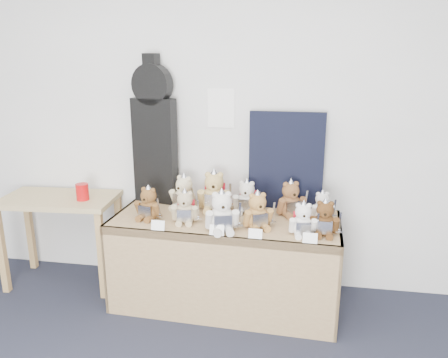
% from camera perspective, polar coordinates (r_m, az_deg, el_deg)
% --- Properties ---
extents(room_shell, '(6.00, 6.00, 6.00)m').
position_cam_1_polar(room_shell, '(3.40, -0.40, 9.23)').
color(room_shell, white).
rests_on(room_shell, floor).
extents(display_table, '(1.67, 0.75, 0.68)m').
position_cam_1_polar(display_table, '(3.18, -0.07, -8.04)').
color(display_table, olive).
rests_on(display_table, floor).
extents(side_table, '(0.92, 0.55, 0.74)m').
position_cam_1_polar(side_table, '(3.75, -20.62, -4.04)').
color(side_table, '#9A7E53').
rests_on(side_table, floor).
extents(guitar_case, '(0.37, 0.18, 1.16)m').
position_cam_1_polar(guitar_case, '(3.46, -9.09, 6.07)').
color(guitar_case, black).
rests_on(guitar_case, display_table).
extents(navy_board, '(0.56, 0.03, 0.75)m').
position_cam_1_polar(navy_board, '(3.31, 8.09, 2.29)').
color(navy_board, black).
rests_on(navy_board, display_table).
extents(red_cup, '(0.10, 0.10, 0.13)m').
position_cam_1_polar(red_cup, '(3.56, -18.01, -1.61)').
color(red_cup, '#B80C0E').
rests_on(red_cup, side_table).
extents(teddy_front_far_left, '(0.22, 0.19, 0.27)m').
position_cam_1_polar(teddy_front_far_left, '(3.19, -9.84, -3.30)').
color(teddy_front_far_left, brown).
rests_on(teddy_front_far_left, display_table).
extents(teddy_front_left, '(0.22, 0.19, 0.26)m').
position_cam_1_polar(teddy_front_left, '(3.09, -5.11, -3.81)').
color(teddy_front_left, tan).
rests_on(teddy_front_left, display_table).
extents(teddy_front_centre, '(0.26, 0.24, 0.32)m').
position_cam_1_polar(teddy_front_centre, '(2.92, -0.27, -4.48)').
color(teddy_front_centre, silver).
rests_on(teddy_front_centre, display_table).
extents(teddy_front_right, '(0.24, 0.23, 0.28)m').
position_cam_1_polar(teddy_front_right, '(2.99, 4.41, -4.31)').
color(teddy_front_right, '#A2733D').
rests_on(teddy_front_right, display_table).
extents(teddy_front_far_right, '(0.21, 0.18, 0.25)m').
position_cam_1_polar(teddy_front_far_right, '(2.91, 10.28, -5.37)').
color(teddy_front_far_right, white).
rests_on(teddy_front_far_right, display_table).
extents(teddy_front_end, '(0.22, 0.18, 0.27)m').
position_cam_1_polar(teddy_front_end, '(2.94, 13.01, -5.16)').
color(teddy_front_end, '#50331B').
rests_on(teddy_front_end, display_table).
extents(teddy_back_left, '(0.24, 0.24, 0.30)m').
position_cam_1_polar(teddy_back_left, '(3.35, -5.27, -1.94)').
color(teddy_back_left, beige).
rests_on(teddy_back_left, display_table).
extents(teddy_back_centre_left, '(0.28, 0.24, 0.34)m').
position_cam_1_polar(teddy_back_centre_left, '(3.31, -1.30, -1.82)').
color(teddy_back_centre_left, tan).
rests_on(teddy_back_centre_left, display_table).
extents(teddy_back_centre_right, '(0.23, 0.19, 0.28)m').
position_cam_1_polar(teddy_back_centre_right, '(3.28, 2.97, -2.50)').
color(teddy_back_centre_right, silver).
rests_on(teddy_back_centre_right, display_table).
extents(teddy_back_right, '(0.25, 0.23, 0.30)m').
position_cam_1_polar(teddy_back_right, '(3.24, 8.71, -2.74)').
color(teddy_back_right, brown).
rests_on(teddy_back_right, display_table).
extents(teddy_back_end, '(0.19, 0.17, 0.23)m').
position_cam_1_polar(teddy_back_end, '(3.22, 12.69, -3.55)').
color(teddy_back_end, white).
rests_on(teddy_back_end, display_table).
extents(entry_card_a, '(0.10, 0.02, 0.07)m').
position_cam_1_polar(entry_card_a, '(2.99, -8.63, -6.01)').
color(entry_card_a, white).
rests_on(entry_card_a, display_table).
extents(entry_card_b, '(0.10, 0.02, 0.07)m').
position_cam_1_polar(entry_card_b, '(2.88, -0.94, -6.69)').
color(entry_card_b, white).
rests_on(entry_card_b, display_table).
extents(entry_card_c, '(0.09, 0.02, 0.06)m').
position_cam_1_polar(entry_card_c, '(2.83, 4.12, -7.14)').
color(entry_card_c, white).
rests_on(entry_card_c, display_table).
extents(entry_card_d, '(0.09, 0.02, 0.07)m').
position_cam_1_polar(entry_card_d, '(2.81, 11.18, -7.58)').
color(entry_card_d, white).
rests_on(entry_card_d, display_table).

